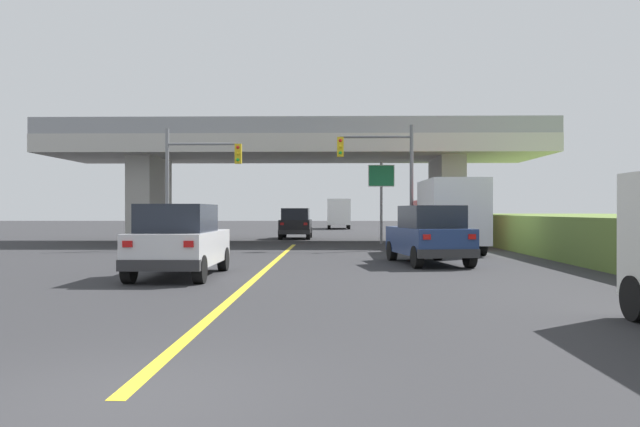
% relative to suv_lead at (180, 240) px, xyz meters
% --- Properties ---
extents(ground, '(160.00, 160.00, 0.00)m').
position_rel_suv_lead_xyz_m(ground, '(2.15, 19.98, -1.01)').
color(ground, '#2B2B2D').
extents(overpass_bridge, '(28.62, 8.09, 6.90)m').
position_rel_suv_lead_xyz_m(overpass_bridge, '(2.15, 19.98, 3.86)').
color(overpass_bridge, '#B7B5AD').
rests_on(overpass_bridge, ground).
extents(lane_divider_stripe, '(0.20, 28.15, 0.01)m').
position_rel_suv_lead_xyz_m(lane_divider_stripe, '(2.15, 2.78, -1.01)').
color(lane_divider_stripe, yellow).
rests_on(lane_divider_stripe, ground).
extents(suv_lead, '(2.06, 4.55, 2.02)m').
position_rel_suv_lead_xyz_m(suv_lead, '(0.00, 0.00, 0.00)').
color(suv_lead, silver).
rests_on(suv_lead, ground).
extents(suv_crossing, '(2.62, 4.67, 2.02)m').
position_rel_suv_lead_xyz_m(suv_crossing, '(7.59, 4.34, -0.00)').
color(suv_crossing, navy).
rests_on(suv_crossing, ground).
extents(box_truck, '(2.33, 6.86, 3.18)m').
position_rel_suv_lead_xyz_m(box_truck, '(9.40, 10.48, 0.64)').
color(box_truck, red).
rests_on(box_truck, ground).
extents(sedan_oncoming, '(2.04, 4.48, 2.02)m').
position_rel_suv_lead_xyz_m(sedan_oncoming, '(1.81, 24.23, -0.00)').
color(sedan_oncoming, black).
rests_on(sedan_oncoming, ground).
extents(traffic_signal_nearside, '(3.71, 0.36, 6.02)m').
position_rel_suv_lead_xyz_m(traffic_signal_nearside, '(6.89, 13.10, 2.89)').
color(traffic_signal_nearside, '#56595E').
rests_on(traffic_signal_nearside, ground).
extents(traffic_signal_farside, '(3.72, 0.36, 5.84)m').
position_rel_suv_lead_xyz_m(traffic_signal_farside, '(-2.56, 12.90, 2.70)').
color(traffic_signal_farside, slate).
rests_on(traffic_signal_farside, ground).
extents(highway_sign, '(1.46, 0.17, 4.57)m').
position_rel_suv_lead_xyz_m(highway_sign, '(6.97, 17.55, 2.31)').
color(highway_sign, slate).
rests_on(highway_sign, ground).
extents(semi_truck_distant, '(2.33, 6.80, 3.08)m').
position_rel_suv_lead_xyz_m(semi_truck_distant, '(4.90, 47.75, 0.60)').
color(semi_truck_distant, silver).
rests_on(semi_truck_distant, ground).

